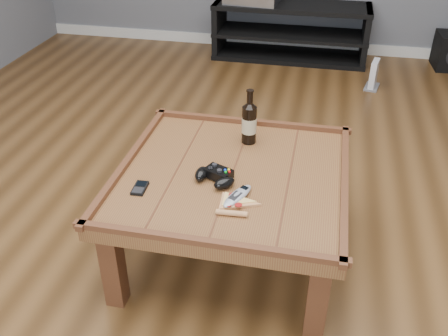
% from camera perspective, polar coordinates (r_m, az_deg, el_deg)
% --- Properties ---
extents(ground, '(6.00, 6.00, 0.00)m').
position_cam_1_polar(ground, '(2.48, 0.88, -9.35)').
color(ground, '#422912').
rests_on(ground, ground).
extents(baseboard, '(5.00, 0.02, 0.10)m').
position_cam_1_polar(baseboard, '(5.08, 7.70, 13.84)').
color(baseboard, silver).
rests_on(baseboard, ground).
extents(coffee_table, '(1.03, 1.03, 0.48)m').
position_cam_1_polar(coffee_table, '(2.24, 0.96, -1.88)').
color(coffee_table, '#5B311A').
rests_on(coffee_table, ground).
extents(media_console, '(1.40, 0.45, 0.50)m').
position_cam_1_polar(media_console, '(4.79, 7.59, 15.16)').
color(media_console, black).
rests_on(media_console, ground).
extents(beer_bottle, '(0.07, 0.07, 0.27)m').
position_cam_1_polar(beer_bottle, '(2.40, 2.90, 5.30)').
color(beer_bottle, black).
rests_on(beer_bottle, coffee_table).
extents(game_controller, '(0.19, 0.17, 0.06)m').
position_cam_1_polar(game_controller, '(2.14, -1.02, -0.92)').
color(game_controller, black).
rests_on(game_controller, coffee_table).
extents(pizza_slice, '(0.15, 0.23, 0.02)m').
position_cam_1_polar(pizza_slice, '(2.01, 1.15, -4.04)').
color(pizza_slice, tan).
rests_on(pizza_slice, coffee_table).
extents(smartphone, '(0.06, 0.10, 0.01)m').
position_cam_1_polar(smartphone, '(2.13, -9.60, -2.26)').
color(smartphone, black).
rests_on(smartphone, coffee_table).
extents(remote_control, '(0.13, 0.20, 0.03)m').
position_cam_1_polar(remote_control, '(2.04, 1.54, -3.21)').
color(remote_control, gray).
rests_on(remote_control, coffee_table).
extents(game_console, '(0.14, 0.20, 0.23)m').
position_cam_1_polar(game_console, '(4.30, 16.72, 10.07)').
color(game_console, slate).
rests_on(game_console, ground).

